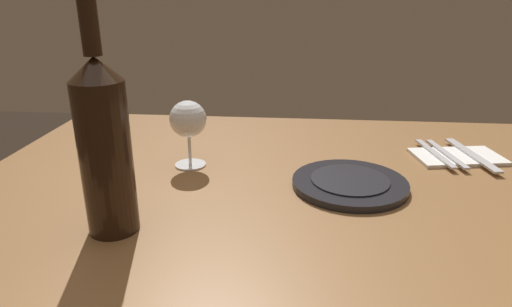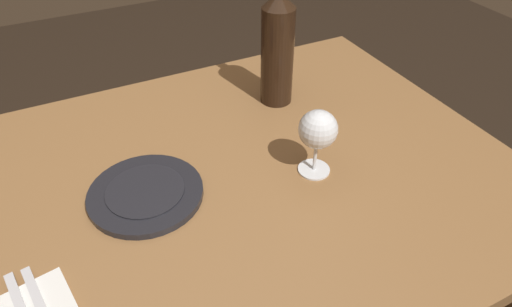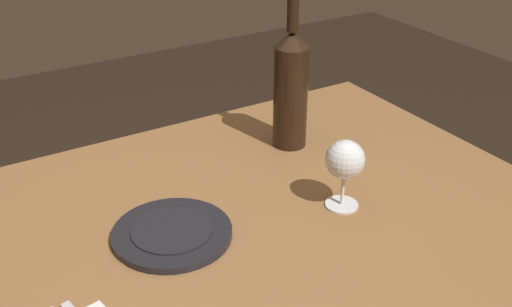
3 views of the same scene
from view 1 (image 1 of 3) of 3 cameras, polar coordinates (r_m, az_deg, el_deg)
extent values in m
cube|color=olive|center=(0.90, 4.56, -4.59)|extent=(1.30, 0.90, 0.04)
cylinder|color=brown|center=(1.53, -18.27, -10.02)|extent=(0.06, 0.06, 0.70)
cylinder|color=brown|center=(1.52, 27.26, -11.48)|extent=(0.06, 0.06, 0.70)
cylinder|color=white|center=(0.97, -8.60, -1.42)|extent=(0.07, 0.07, 0.00)
cylinder|color=white|center=(0.96, -8.72, 0.60)|extent=(0.01, 0.01, 0.07)
sphere|color=white|center=(0.94, -8.93, 4.39)|extent=(0.08, 0.08, 0.08)
cylinder|color=#42070F|center=(0.94, -8.93, 4.27)|extent=(0.06, 0.06, 0.02)
cylinder|color=black|center=(0.71, -18.89, -0.72)|extent=(0.08, 0.08, 0.24)
cone|color=black|center=(0.67, -20.25, 10.19)|extent=(0.08, 0.08, 0.03)
cylinder|color=black|center=(0.67, -20.93, 15.49)|extent=(0.03, 0.03, 0.09)
cylinder|color=black|center=(0.88, 11.66, -3.78)|extent=(0.22, 0.22, 0.01)
cylinder|color=black|center=(0.88, 11.70, -3.28)|extent=(0.15, 0.15, 0.00)
cube|color=white|center=(1.10, 24.18, -0.37)|extent=(0.21, 0.14, 0.01)
cube|color=silver|center=(1.09, 22.99, -0.01)|extent=(0.05, 0.18, 0.00)
cube|color=silver|center=(1.08, 21.73, 0.03)|extent=(0.05, 0.18, 0.00)
cube|color=silver|center=(1.11, 25.70, -0.10)|extent=(0.06, 0.21, 0.00)
camera|label=2|loc=(1.48, 14.57, 29.82)|focal=31.63mm
camera|label=3|loc=(1.76, 23.30, 29.53)|focal=43.51mm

